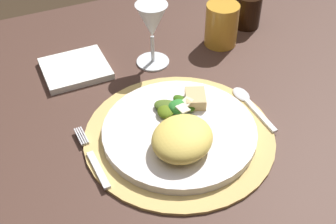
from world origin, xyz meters
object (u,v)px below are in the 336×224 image
fork (93,159)px  spoon (247,101)px  dinner_plate (179,131)px  napkin (75,69)px  wine_glass (152,24)px  dark_tumbler (247,11)px  dining_table (183,138)px  amber_tumbler (222,25)px

fork → spoon: (0.32, 0.02, 0.00)m
dinner_plate → napkin: dinner_plate is taller
wine_glass → dark_tumbler: (0.27, 0.05, -0.06)m
dining_table → napkin: napkin is taller
amber_tumbler → dark_tumbler: 0.11m
spoon → amber_tumbler: amber_tumbler is taller
spoon → dining_table: bearing=141.7°
dinner_plate → napkin: (-0.12, 0.27, -0.01)m
fork → spoon: 0.32m
fork → dark_tumbler: 0.56m
fork → wine_glass: wine_glass is taller
napkin → dark_tumbler: (0.44, 0.01, 0.03)m
dining_table → spoon: (0.10, -0.08, 0.14)m
amber_tumbler → dark_tumbler: (0.10, 0.05, -0.01)m
dinner_plate → fork: (-0.16, 0.00, -0.01)m
amber_tumbler → dark_tumbler: bearing=24.7°
napkin → dark_tumbler: dark_tumbler is taller
dinner_plate → wine_glass: 0.25m
amber_tumbler → napkin: bearing=174.9°
napkin → amber_tumbler: (0.34, -0.03, 0.04)m
wine_glass → amber_tumbler: 0.18m
dinner_plate → amber_tumbler: size_ratio=2.84×
spoon → napkin: 0.37m
amber_tumbler → dark_tumbler: size_ratio=1.21×
dark_tumbler → spoon: bearing=-121.3°
napkin → amber_tumbler: 0.34m
dinner_plate → spoon: 0.16m
fork → amber_tumbler: (0.38, 0.24, 0.04)m
dining_table → fork: bearing=-155.4°
fork → dark_tumbler: (0.48, 0.28, 0.03)m
fork → dark_tumbler: size_ratio=1.92×
wine_glass → spoon: bearing=-61.2°
fork → spoon: size_ratio=1.10×
dinner_plate → napkin: size_ratio=2.04×
napkin → dinner_plate: bearing=-66.6°
dining_table → dinner_plate: bearing=-120.7°
dining_table → spoon: 0.18m
fork → dark_tumbler: dark_tumbler is taller
dining_table → amber_tumbler: (0.16, 0.14, 0.18)m
dining_table → napkin: bearing=137.2°
spoon → napkin: size_ratio=1.03×
dining_table → wine_glass: 0.26m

